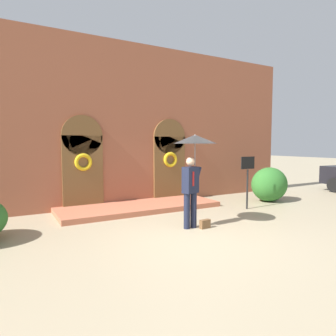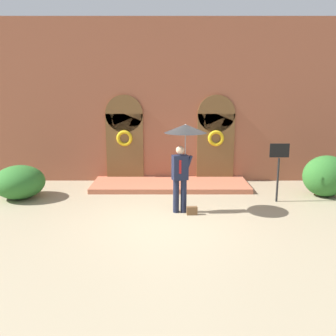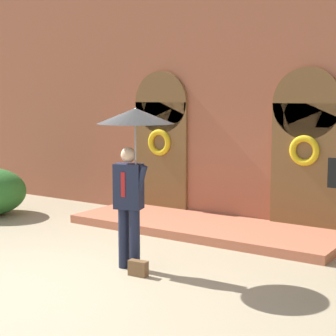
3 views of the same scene
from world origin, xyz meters
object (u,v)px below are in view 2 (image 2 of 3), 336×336
sign_post (277,163)px  shrub_left (18,182)px  shrub_right (325,176)px  handbag (191,211)px  person_with_umbrella (183,142)px

sign_post → shrub_left: 7.70m
shrub_right → sign_post: bearing=-161.0°
sign_post → shrub_left: size_ratio=1.14×
handbag → shrub_left: (-5.11, 1.52, 0.39)m
handbag → sign_post: bearing=19.9°
person_with_umbrella → handbag: size_ratio=8.44×
shrub_right → shrub_left: bearing=-178.6°
sign_post → person_with_umbrella: bearing=-160.6°
handbag → shrub_right: 4.59m
handbag → sign_post: sign_post is taller
person_with_umbrella → shrub_left: (-4.89, 1.32, -1.41)m
sign_post → shrub_right: sign_post is taller
shrub_left → shrub_right: shrub_right is taller
handbag → shrub_left: shrub_left is taller
handbag → shrub_left: 5.34m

